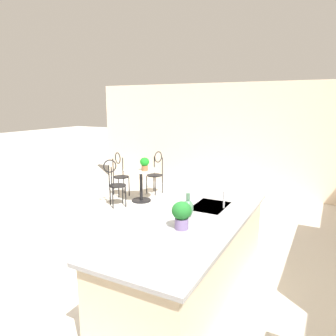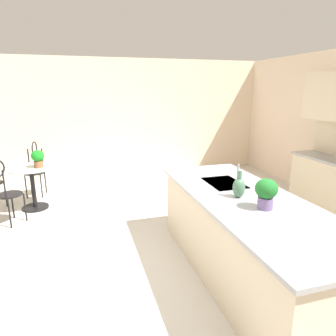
% 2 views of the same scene
% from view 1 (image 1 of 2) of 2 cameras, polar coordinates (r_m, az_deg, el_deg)
% --- Properties ---
extents(ground_plane, '(40.00, 40.00, 0.00)m').
position_cam_1_polar(ground_plane, '(4.64, -4.25, -16.96)').
color(ground_plane, beige).
extents(wall_left_window, '(0.12, 7.80, 2.70)m').
position_cam_1_polar(wall_left_window, '(8.05, 11.88, 5.19)').
color(wall_left_window, beige).
rests_on(wall_left_window, ground).
extents(kitchen_island, '(2.80, 1.06, 0.92)m').
position_cam_1_polar(kitchen_island, '(3.84, 4.42, -15.59)').
color(kitchen_island, beige).
rests_on(kitchen_island, ground).
extents(bistro_table, '(0.80, 0.80, 0.74)m').
position_cam_1_polar(bistro_table, '(7.25, -4.86, -2.55)').
color(bistro_table, black).
rests_on(bistro_table, ground).
extents(chair_near_window, '(0.51, 0.44, 1.04)m').
position_cam_1_polar(chair_near_window, '(7.88, -2.18, -0.44)').
color(chair_near_window, black).
rests_on(chair_near_window, ground).
extents(chair_by_island, '(0.54, 0.54, 1.04)m').
position_cam_1_polar(chair_by_island, '(6.94, -9.55, -2.26)').
color(chair_by_island, black).
rests_on(chair_by_island, ground).
extents(chair_toward_desk, '(0.51, 0.52, 1.04)m').
position_cam_1_polar(chair_toward_desk, '(7.79, -8.65, -0.70)').
color(chair_toward_desk, black).
rests_on(chair_toward_desk, ground).
extents(sink_faucet, '(0.02, 0.02, 0.22)m').
position_cam_1_polar(sink_faucet, '(4.05, 10.00, -5.62)').
color(sink_faucet, '#B2B5BA').
rests_on(sink_faucet, kitchen_island).
extents(potted_plant_on_table, '(0.21, 0.21, 0.29)m').
position_cam_1_polar(potted_plant_on_table, '(7.05, -4.22, 0.88)').
color(potted_plant_on_table, '#9E603D').
rests_on(potted_plant_on_table, bistro_table).
extents(potted_plant_counter_near, '(0.21, 0.21, 0.30)m').
position_cam_1_polar(potted_plant_counter_near, '(3.34, 2.47, -8.14)').
color(potted_plant_counter_near, '#7A669E').
rests_on(potted_plant_counter_near, kitchen_island).
extents(vase_on_counter, '(0.13, 0.13, 0.29)m').
position_cam_1_polar(vase_on_counter, '(3.69, 3.59, -7.16)').
color(vase_on_counter, '#4C7A5B').
rests_on(vase_on_counter, kitchen_island).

